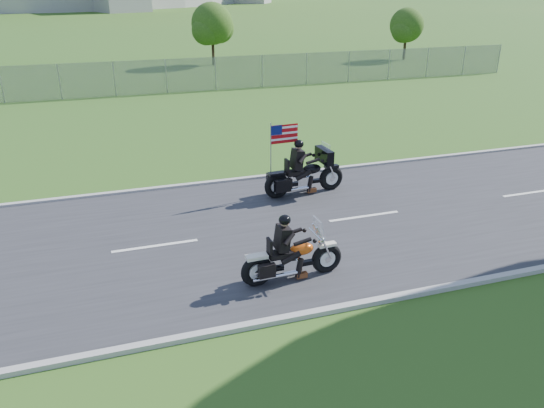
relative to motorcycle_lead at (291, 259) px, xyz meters
name	(u,v)px	position (x,y,z in m)	size (l,w,h in m)	color
ground	(230,237)	(-0.80, 2.57, -0.53)	(420.00, 420.00, 0.00)	#29541A
road	(230,236)	(-0.80, 2.57, -0.51)	(120.00, 8.00, 0.04)	#28282B
curb_north	(202,184)	(-0.80, 6.62, -0.48)	(120.00, 0.18, 0.12)	#9E9B93
curb_south	(278,320)	(-0.80, -1.48, -0.48)	(120.00, 0.18, 0.12)	#9E9B93
fence	(60,82)	(-5.80, 22.57, 0.47)	(60.00, 0.03, 2.00)	gray
tree_fence_near	(212,26)	(5.24, 32.60, 2.44)	(3.52, 3.28, 4.75)	#382316
tree_fence_far	(407,27)	(21.24, 30.60, 2.11)	(3.08, 2.87, 4.20)	#382316
motorcycle_lead	(291,259)	(0.00, 0.00, 0.00)	(2.48, 0.64, 1.67)	black
motorcycle_follow	(304,176)	(2.19, 4.82, 0.10)	(2.75, 0.91, 2.29)	black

